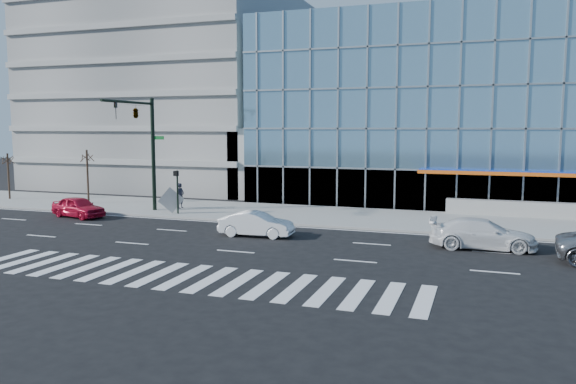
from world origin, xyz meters
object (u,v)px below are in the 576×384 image
(white_suv, at_px, (482,234))
(red_sedan, at_px, (78,207))
(ped_signal_post, at_px, (177,185))
(street_tree_far, at_px, (8,159))
(traffic_signal, at_px, (141,126))
(white_sedan, at_px, (256,224))
(pedestrian, at_px, (181,196))
(tilted_panel, at_px, (171,200))
(street_tree_near, at_px, (87,157))

(white_suv, relative_size, red_sedan, 1.25)
(ped_signal_post, xyz_separation_m, street_tree_far, (-17.50, 2.56, 1.30))
(traffic_signal, distance_m, white_suv, 23.42)
(traffic_signal, xyz_separation_m, street_tree_far, (-15.00, 2.93, -2.72))
(street_tree_far, distance_m, white_suv, 38.16)
(white_suv, xyz_separation_m, white_sedan, (-12.00, -0.73, -0.07))
(white_suv, bearing_deg, pedestrian, 69.65)
(traffic_signal, distance_m, ped_signal_post, 4.75)
(street_tree_far, distance_m, pedestrian, 16.54)
(white_suv, relative_size, tilted_panel, 4.00)
(street_tree_near, relative_size, red_sedan, 1.02)
(ped_signal_post, distance_m, white_sedan, 9.49)
(ped_signal_post, height_order, street_tree_near, street_tree_near)
(white_sedan, height_order, red_sedan, red_sedan)
(street_tree_far, xyz_separation_m, white_sedan, (25.46, -7.51, -2.76))
(white_suv, distance_m, white_sedan, 12.02)
(tilted_panel, bearing_deg, street_tree_near, 144.27)
(red_sedan, bearing_deg, ped_signal_post, -51.81)
(ped_signal_post, height_order, street_tree_far, street_tree_far)
(pedestrian, bearing_deg, white_suv, -102.17)
(tilted_panel, bearing_deg, white_suv, -32.02)
(ped_signal_post, height_order, red_sedan, ped_signal_post)
(pedestrian, relative_size, tilted_panel, 1.43)
(street_tree_near, xyz_separation_m, pedestrian, (8.37, -0.16, -2.70))
(red_sedan, bearing_deg, pedestrian, -30.01)
(ped_signal_post, relative_size, white_sedan, 0.72)
(street_tree_near, bearing_deg, tilted_panel, -15.53)
(ped_signal_post, relative_size, pedestrian, 1.61)
(traffic_signal, bearing_deg, white_suv, -9.73)
(street_tree_far, bearing_deg, street_tree_near, 0.00)
(ped_signal_post, distance_m, red_sedan, 6.80)
(traffic_signal, bearing_deg, tilted_panel, 12.63)
(white_suv, bearing_deg, ped_signal_post, 75.12)
(white_suv, bearing_deg, white_sedan, 90.55)
(pedestrian, bearing_deg, street_tree_near, 94.13)
(white_sedan, bearing_deg, tilted_panel, 55.68)
(white_sedan, relative_size, pedestrian, 2.24)
(ped_signal_post, relative_size, red_sedan, 0.72)
(street_tree_near, distance_m, street_tree_far, 8.01)
(white_suv, bearing_deg, red_sedan, 83.90)
(traffic_signal, distance_m, tilted_panel, 5.48)
(white_suv, distance_m, red_sedan, 26.04)
(street_tree_far, xyz_separation_m, pedestrian, (16.37, -0.16, -2.36))
(ped_signal_post, distance_m, street_tree_far, 17.73)
(pedestrian, height_order, tilted_panel, pedestrian)
(red_sedan, xyz_separation_m, tilted_panel, (5.50, 2.85, 0.36))
(traffic_signal, xyz_separation_m, white_sedan, (10.46, -4.58, -5.48))
(ped_signal_post, height_order, white_sedan, ped_signal_post)
(pedestrian, bearing_deg, traffic_signal, 159.04)
(white_sedan, bearing_deg, street_tree_far, 69.82)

